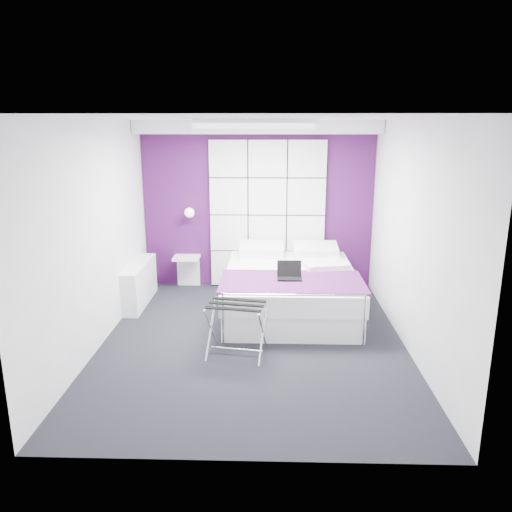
{
  "coord_description": "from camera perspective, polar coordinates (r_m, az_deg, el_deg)",
  "views": [
    {
      "loc": [
        0.2,
        -5.53,
        2.53
      ],
      "look_at": [
        0.03,
        0.35,
        0.98
      ],
      "focal_mm": 35.0,
      "sensor_mm": 36.0,
      "label": 1
    }
  ],
  "objects": [
    {
      "name": "headboard",
      "position": [
        7.79,
        1.3,
        4.73
      ],
      "size": [
        1.8,
        0.08,
        2.3
      ],
      "primitive_type": null,
      "color": "white",
      "rests_on": "wall_back"
    },
    {
      "name": "radiator",
      "position": [
        7.43,
        -13.14,
        -3.08
      ],
      "size": [
        0.22,
        1.2,
        0.6
      ],
      "primitive_type": "cube",
      "color": "white",
      "rests_on": "floor"
    },
    {
      "name": "laptop",
      "position": [
        6.41,
        3.83,
        -2.07
      ],
      "size": [
        0.31,
        0.22,
        0.23
      ],
      "rotation": [
        0.0,
        0.0,
        0.01
      ],
      "color": "black",
      "rests_on": "bed"
    },
    {
      "name": "luggage_rack",
      "position": [
        5.66,
        -2.23,
        -8.39
      ],
      "size": [
        0.62,
        0.46,
        0.61
      ],
      "rotation": [
        0.0,
        0.0,
        -0.18
      ],
      "color": "silver",
      "rests_on": "floor"
    },
    {
      "name": "accent_wall",
      "position": [
        7.82,
        0.21,
        5.74
      ],
      "size": [
        3.58,
        0.02,
        2.58
      ],
      "primitive_type": "cube",
      "color": "#3D0F41",
      "rests_on": "wall_back"
    },
    {
      "name": "wall_left",
      "position": [
        6.01,
        -17.79,
        2.26
      ],
      "size": [
        0.0,
        4.4,
        4.4
      ],
      "primitive_type": "plane",
      "rotation": [
        1.57,
        0.0,
        1.57
      ],
      "color": "silver",
      "rests_on": "floor"
    },
    {
      "name": "skylight",
      "position": [
        6.14,
        -0.18,
        14.97
      ],
      "size": [
        1.36,
        0.86,
        0.12
      ],
      "primitive_type": null,
      "color": "white",
      "rests_on": "ceiling"
    },
    {
      "name": "nightstand",
      "position": [
        7.93,
        -7.93,
        -0.2
      ],
      "size": [
        0.41,
        0.32,
        0.05
      ],
      "primitive_type": "cube",
      "color": "white",
      "rests_on": "wall_back"
    },
    {
      "name": "ceiling",
      "position": [
        5.54,
        -0.39,
        15.5
      ],
      "size": [
        4.4,
        4.4,
        0.0
      ],
      "primitive_type": "plane",
      "rotation": [
        3.14,
        0.0,
        0.0
      ],
      "color": "white",
      "rests_on": "wall_back"
    },
    {
      "name": "wall_lamp",
      "position": [
        7.81,
        -7.57,
        4.99
      ],
      "size": [
        0.15,
        0.15,
        0.15
      ],
      "primitive_type": "sphere",
      "color": "white",
      "rests_on": "wall_back"
    },
    {
      "name": "wall_right",
      "position": [
        5.89,
        17.42,
        2.04
      ],
      "size": [
        0.0,
        4.4,
        4.4
      ],
      "primitive_type": "plane",
      "rotation": [
        1.57,
        0.0,
        -1.57
      ],
      "color": "silver",
      "rests_on": "floor"
    },
    {
      "name": "soffit",
      "position": [
        7.49,
        0.17,
        14.55
      ],
      "size": [
        3.58,
        0.5,
        0.2
      ],
      "primitive_type": "cube",
      "color": "white",
      "rests_on": "wall_back"
    },
    {
      "name": "wall_back",
      "position": [
        7.83,
        0.21,
        5.75
      ],
      "size": [
        3.6,
        0.0,
        3.6
      ],
      "primitive_type": "plane",
      "rotation": [
        1.57,
        0.0,
        0.0
      ],
      "color": "silver",
      "rests_on": "floor"
    },
    {
      "name": "bed",
      "position": [
        6.95,
        3.9,
        -3.75
      ],
      "size": [
        1.82,
        2.2,
        0.77
      ],
      "color": "white",
      "rests_on": "floor"
    },
    {
      "name": "floor",
      "position": [
        6.09,
        -0.35,
        -9.77
      ],
      "size": [
        4.4,
        4.4,
        0.0
      ],
      "primitive_type": "plane",
      "color": "black",
      "rests_on": "ground"
    }
  ]
}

